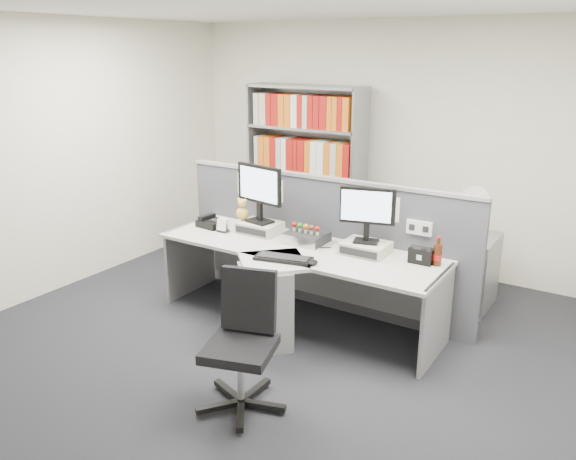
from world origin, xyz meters
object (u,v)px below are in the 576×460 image
Objects in this scene: keyboard at (283,258)px; cola_bottle at (437,255)px; desktop_pc at (307,237)px; desk_fan at (475,205)px; shelving_unit at (305,174)px; filing_cabinet at (469,271)px; desk at (285,283)px; speaker at (421,256)px; desk_phone at (212,223)px; monitor_left at (259,189)px; mouse at (313,263)px; desk_calendar at (223,226)px; office_chair at (243,338)px; monitor_right at (367,210)px.

cola_bottle is (1.11, 0.56, 0.07)m from keyboard.
desktop_pc is 0.72× the size of desk_fan.
shelving_unit is 2.24m from filing_cabinet.
speaker is (1.05, 0.42, 0.33)m from desk.
desk_phone is at bearing -176.07° from cola_bottle.
monitor_left is 0.78× the size of filing_cabinet.
cola_bottle reaches higher than mouse.
desk_calendar is at bearing -168.69° from desktop_pc.
speaker is 0.21× the size of office_chair.
keyboard is at bearing -126.52° from desk_fan.
desk_calendar is 2.36m from desk_fan.
desk_phone is at bearing -169.07° from monitor_left.
desk_fan is at bearing 26.48° from desk_phone.
desk is at bearing 119.01° from keyboard.
shelving_unit is at bearing 115.96° from desk.
desktop_pc is at bearing 98.35° from keyboard.
keyboard is at bearing -81.65° from desktop_pc.
desk_calendar reaches higher than desktop_pc.
speaker is at bearing 6.40° from desk_calendar.
desk_calendar is (-0.90, 0.33, 0.04)m from keyboard.
shelving_unit is at bearing 113.18° from office_chair.
desktop_pc is at bearing 4.78° from desk_phone.
desk_fan is at bearing 30.48° from monitor_left.
desk_phone is (-1.04, 0.29, 0.30)m from desk.
filing_cabinet is at bearing -12.07° from shelving_unit.
mouse is at bearing -15.46° from desk_phone.
desk_fan is (2.24, 1.11, 0.24)m from desk_phone.
desk_calendar is at bearing -172.80° from monitor_right.
desk is 0.95m from monitor_left.
monitor_right is 3.59× the size of desk_calendar.
mouse is 1.00m from cola_bottle.
shelving_unit is at bearing 122.46° from mouse.
speaker is (0.72, 0.51, 0.05)m from mouse.
speaker is 0.10× the size of shelving_unit.
shelving_unit is 2.13× the size of office_chair.
office_chair is at bearing -119.28° from cola_bottle.
cola_bottle is at bearing 3.93° from desk_phone.
keyboard is (0.07, -0.50, -0.03)m from desktop_pc.
mouse is (0.34, -0.09, 0.28)m from desk.
cola_bottle is at bearing 9.02° from speaker.
monitor_right reaches higher than desktop_pc.
desk is 10.81× the size of cola_bottle.
desk_phone is at bearing -176.38° from speaker.
desk_calendar reaches higher than desk_phone.
speaker reaches higher than desk.
cola_bottle is at bearing -91.32° from filing_cabinet.
monitor_right is at bearing -174.93° from cola_bottle.
mouse is (0.34, -0.47, -0.03)m from desktop_pc.
mouse is 0.21× the size of desk_fan.
shelving_unit is 4.12× the size of desk_fan.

